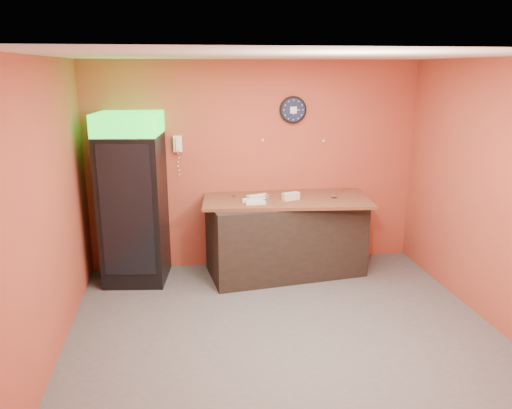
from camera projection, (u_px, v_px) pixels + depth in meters
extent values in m
plane|color=#47474C|center=(284.00, 331.00, 5.28)|extent=(4.50, 4.50, 0.00)
cube|color=#AA4730|center=(255.00, 166.00, 6.81)|extent=(4.50, 0.02, 2.80)
cube|color=#AA4730|center=(46.00, 213.00, 4.58)|extent=(0.02, 4.00, 2.80)
cube|color=#AA4730|center=(496.00, 195.00, 5.24)|extent=(0.02, 4.00, 2.80)
cube|color=white|center=(289.00, 55.00, 4.54)|extent=(4.50, 4.00, 0.02)
cube|color=black|center=(134.00, 209.00, 6.36)|extent=(0.85, 0.85, 1.90)
cube|color=#1AE227|center=(128.00, 124.00, 6.07)|extent=(0.85, 0.85, 0.27)
cube|color=black|center=(135.00, 211.00, 5.98)|extent=(0.63, 0.10, 1.63)
cube|color=black|center=(286.00, 237.00, 6.68)|extent=(2.10, 1.13, 1.00)
cylinder|color=black|center=(293.00, 110.00, 6.67)|extent=(0.36, 0.05, 0.36)
cylinder|color=#0F1433|center=(293.00, 110.00, 6.64)|extent=(0.31, 0.01, 0.31)
cube|color=white|center=(294.00, 110.00, 6.63)|extent=(0.09, 0.00, 0.09)
cube|color=white|center=(178.00, 144.00, 6.53)|extent=(0.11, 0.07, 0.21)
cube|color=white|center=(178.00, 144.00, 6.48)|extent=(0.05, 0.04, 0.17)
cube|color=brown|center=(286.00, 199.00, 6.54)|extent=(2.25, 1.19, 0.04)
cube|color=beige|center=(291.00, 198.00, 6.42)|extent=(0.24, 0.15, 0.05)
cube|color=beige|center=(291.00, 194.00, 6.41)|extent=(0.24, 0.15, 0.05)
cube|color=silver|center=(253.00, 200.00, 6.33)|extent=(0.26, 0.12, 0.04)
cube|color=silver|center=(256.00, 203.00, 6.23)|extent=(0.25, 0.10, 0.04)
cube|color=silver|center=(258.00, 197.00, 6.52)|extent=(0.32, 0.20, 0.04)
cylinder|color=silver|center=(268.00, 197.00, 6.46)|extent=(0.07, 0.07, 0.07)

